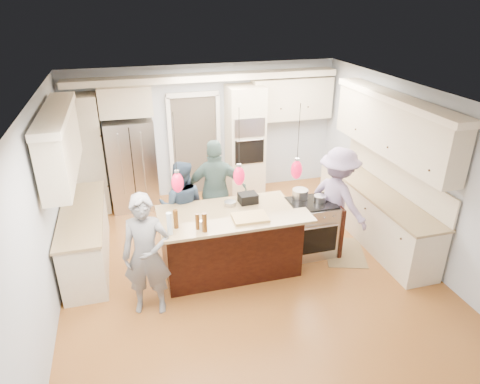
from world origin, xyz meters
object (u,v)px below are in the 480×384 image
object	(u,v)px
refrigerator	(133,165)
person_far_left	(182,206)
kitchen_island	(229,240)
person_bar_end	(147,256)
island_range	(311,227)

from	to	relation	value
refrigerator	person_far_left	bearing A→B (deg)	-68.70
kitchen_island	person_far_left	distance (m)	1.03
refrigerator	person_bar_end	world-z (taller)	refrigerator
refrigerator	person_bar_end	distance (m)	3.25
refrigerator	island_range	distance (m)	3.71
refrigerator	person_bar_end	xyz separation A→B (m)	(0.03, -3.25, -0.04)
kitchen_island	person_bar_end	bearing A→B (deg)	-151.84
kitchen_island	person_far_left	bearing A→B (deg)	127.84
island_range	kitchen_island	bearing A→B (deg)	-176.93
kitchen_island	person_bar_end	size ratio (longest dim) A/B	1.22
refrigerator	island_range	size ratio (longest dim) A/B	1.96
refrigerator	kitchen_island	size ratio (longest dim) A/B	0.86
refrigerator	person_far_left	world-z (taller)	refrigerator
person_bar_end	person_far_left	size ratio (longest dim) A/B	1.11
person_bar_end	person_far_left	distance (m)	1.61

